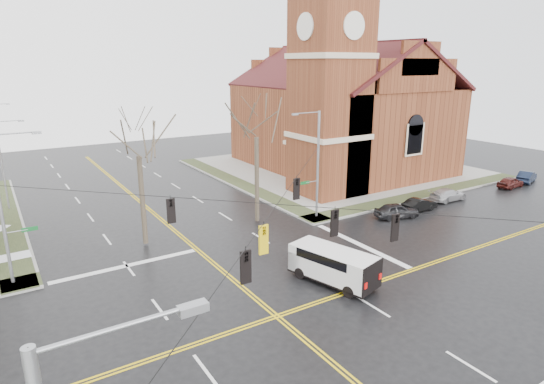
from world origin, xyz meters
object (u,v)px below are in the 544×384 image
parked_car_a (397,211)px  tree_ne (256,132)px  parked_car_c (448,195)px  tree_nw_near (138,150)px  parked_car_d (510,182)px  streetlight_north_a (3,162)px  signal_pole_ne (316,162)px  church (338,101)px  cargo_van (330,263)px  parked_car_b (419,204)px  signal_pole_nw (4,206)px  parked_car_e (527,177)px

parked_car_a → tree_ne: size_ratio=0.37×
parked_car_c → tree_ne: 20.55m
tree_nw_near → parked_car_d: bearing=-7.7°
streetlight_north_a → signal_pole_ne: bearing=-36.9°
church → signal_pole_ne: church is taller
tree_ne → parked_car_a: bearing=-27.0°
cargo_van → tree_nw_near: (-7.74, 11.68, 5.85)m
parked_car_b → signal_pole_nw: bearing=83.3°
cargo_van → parked_car_c: cargo_van is taller
signal_pole_nw → tree_nw_near: (8.50, 1.85, 2.13)m
tree_nw_near → tree_ne: tree_ne is taller
church → cargo_van: size_ratio=4.73×
cargo_van → tree_ne: size_ratio=0.55×
streetlight_north_a → tree_ne: bearing=-40.5°
parked_car_b → parked_car_a: bearing=94.4°
signal_pole_nw → tree_nw_near: size_ratio=0.92×
signal_pole_ne → streetlight_north_a: 27.48m
cargo_van → parked_car_d: (30.12, 6.55, -0.63)m
cargo_van → streetlight_north_a: bearing=105.2°
parked_car_a → tree_ne: (-10.70, 5.46, 6.97)m
church → parked_car_b: church is taller
cargo_van → parked_car_e: 34.60m
parked_car_a → tree_nw_near: 21.84m
signal_pole_nw → parked_car_c: signal_pole_nw is taller
signal_pole_nw → streetlight_north_a: size_ratio=1.12×
parked_car_a → parked_car_b: parked_car_a is taller
streetlight_north_a → parked_car_e: streetlight_north_a is taller
cargo_van → parked_car_a: cargo_van is taller
signal_pole_nw → parked_car_a: bearing=-7.4°
parked_car_a → tree_nw_near: (-20.13, 5.55, 6.42)m
signal_pole_ne → signal_pole_nw: same height
signal_pole_ne → parked_car_b: size_ratio=2.53×
signal_pole_ne → parked_car_c: (14.06, -2.75, -4.35)m
church → parked_car_b: (-4.25, -16.71, -7.85)m
church → tree_ne: 21.53m
parked_car_b → parked_car_d: size_ratio=1.01×
parked_car_b → parked_car_c: 4.91m
signal_pole_ne → tree_ne: (-4.72, 1.75, 2.67)m
parked_car_a → parked_car_e: parked_car_a is taller
tree_nw_near → parked_car_a: bearing=-15.4°
parked_car_a → parked_car_b: (3.22, 0.28, -0.07)m
parked_car_c → tree_nw_near: size_ratio=0.43×
streetlight_north_a → church: bearing=-5.2°
signal_pole_nw → streetlight_north_a: bearing=87.7°
parked_car_e → streetlight_north_a: bearing=51.4°
cargo_van → parked_car_d: size_ratio=1.65×
church → parked_car_a: bearing=-113.7°
cargo_van → parked_car_b: size_ratio=1.63×
parked_car_e → tree_nw_near: tree_nw_near is taller
parked_car_a → cargo_van: bearing=132.3°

